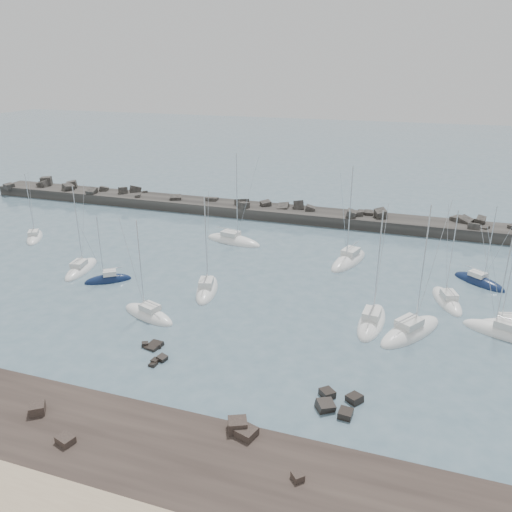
{
  "coord_description": "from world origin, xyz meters",
  "views": [
    {
      "loc": [
        18.41,
        -44.98,
        26.32
      ],
      "look_at": [
        -0.66,
        12.0,
        2.74
      ],
      "focal_mm": 35.0,
      "sensor_mm": 36.0,
      "label": 1
    }
  ],
  "objects_px": {
    "sailboat_2": "(108,280)",
    "sailboat_11": "(506,327)",
    "sailboat_4": "(233,241)",
    "sailboat_3": "(81,270)",
    "sailboat_10": "(447,301)",
    "sailboat_9": "(501,333)",
    "sailboat_1": "(35,238)",
    "sailboat_6": "(349,261)",
    "sailboat_8": "(479,282)",
    "sailboat_13": "(371,323)",
    "sailboat_7": "(410,332)",
    "sailboat_14": "(207,290)",
    "sailboat_5": "(149,315)"
  },
  "relations": [
    {
      "from": "sailboat_5",
      "to": "sailboat_14",
      "type": "relative_size",
      "value": 0.93
    },
    {
      "from": "sailboat_2",
      "to": "sailboat_4",
      "type": "distance_m",
      "value": 21.37
    },
    {
      "from": "sailboat_9",
      "to": "sailboat_10",
      "type": "bearing_deg",
      "value": 130.31
    },
    {
      "from": "sailboat_5",
      "to": "sailboat_6",
      "type": "xyz_separation_m",
      "value": [
        18.56,
        22.92,
        0.02
      ]
    },
    {
      "from": "sailboat_4",
      "to": "sailboat_11",
      "type": "xyz_separation_m",
      "value": [
        36.9,
        -15.95,
        -0.0
      ]
    },
    {
      "from": "sailboat_1",
      "to": "sailboat_8",
      "type": "height_order",
      "value": "sailboat_8"
    },
    {
      "from": "sailboat_3",
      "to": "sailboat_13",
      "type": "relative_size",
      "value": 0.91
    },
    {
      "from": "sailboat_5",
      "to": "sailboat_14",
      "type": "distance_m",
      "value": 8.69
    },
    {
      "from": "sailboat_5",
      "to": "sailboat_13",
      "type": "xyz_separation_m",
      "value": [
        23.59,
        6.05,
        0.02
      ]
    },
    {
      "from": "sailboat_3",
      "to": "sailboat_7",
      "type": "height_order",
      "value": "sailboat_7"
    },
    {
      "from": "sailboat_3",
      "to": "sailboat_13",
      "type": "xyz_separation_m",
      "value": [
        38.7,
        -2.44,
        0.02
      ]
    },
    {
      "from": "sailboat_3",
      "to": "sailboat_10",
      "type": "relative_size",
      "value": 1.04
    },
    {
      "from": "sailboat_5",
      "to": "sailboat_14",
      "type": "height_order",
      "value": "sailboat_14"
    },
    {
      "from": "sailboat_9",
      "to": "sailboat_14",
      "type": "distance_m",
      "value": 32.91
    },
    {
      "from": "sailboat_13",
      "to": "sailboat_2",
      "type": "bearing_deg",
      "value": 178.96
    },
    {
      "from": "sailboat_6",
      "to": "sailboat_14",
      "type": "height_order",
      "value": "sailboat_6"
    },
    {
      "from": "sailboat_6",
      "to": "sailboat_9",
      "type": "distance_m",
      "value": 23.28
    },
    {
      "from": "sailboat_4",
      "to": "sailboat_11",
      "type": "distance_m",
      "value": 40.2
    },
    {
      "from": "sailboat_6",
      "to": "sailboat_3",
      "type": "bearing_deg",
      "value": -156.8
    },
    {
      "from": "sailboat_1",
      "to": "sailboat_4",
      "type": "bearing_deg",
      "value": 15.62
    },
    {
      "from": "sailboat_10",
      "to": "sailboat_2",
      "type": "bearing_deg",
      "value": -169.75
    },
    {
      "from": "sailboat_2",
      "to": "sailboat_4",
      "type": "bearing_deg",
      "value": 62.38
    },
    {
      "from": "sailboat_14",
      "to": "sailboat_10",
      "type": "bearing_deg",
      "value": 12.45
    },
    {
      "from": "sailboat_2",
      "to": "sailboat_5",
      "type": "distance_m",
      "value": 11.73
    },
    {
      "from": "sailboat_1",
      "to": "sailboat_6",
      "type": "relative_size",
      "value": 0.75
    },
    {
      "from": "sailboat_3",
      "to": "sailboat_14",
      "type": "xyz_separation_m",
      "value": [
        18.67,
        -0.56,
        0.02
      ]
    },
    {
      "from": "sailboat_9",
      "to": "sailboat_10",
      "type": "relative_size",
      "value": 1.03
    },
    {
      "from": "sailboat_6",
      "to": "sailboat_10",
      "type": "distance_m",
      "value": 15.56
    },
    {
      "from": "sailboat_6",
      "to": "sailboat_7",
      "type": "bearing_deg",
      "value": -62.78
    },
    {
      "from": "sailboat_2",
      "to": "sailboat_3",
      "type": "distance_m",
      "value": 5.76
    },
    {
      "from": "sailboat_4",
      "to": "sailboat_2",
      "type": "bearing_deg",
      "value": -117.62
    },
    {
      "from": "sailboat_3",
      "to": "sailboat_11",
      "type": "xyz_separation_m",
      "value": [
        52.26,
        1.14,
        0.0
      ]
    },
    {
      "from": "sailboat_5",
      "to": "sailboat_6",
      "type": "height_order",
      "value": "sailboat_6"
    },
    {
      "from": "sailboat_4",
      "to": "sailboat_9",
      "type": "xyz_separation_m",
      "value": [
        36.22,
        -17.54,
        0.01
      ]
    },
    {
      "from": "sailboat_3",
      "to": "sailboat_10",
      "type": "distance_m",
      "value": 46.81
    },
    {
      "from": "sailboat_9",
      "to": "sailboat_14",
      "type": "relative_size",
      "value": 0.96
    },
    {
      "from": "sailboat_7",
      "to": "sailboat_8",
      "type": "relative_size",
      "value": 1.33
    },
    {
      "from": "sailboat_1",
      "to": "sailboat_8",
      "type": "xyz_separation_m",
      "value": [
        65.58,
        4.03,
        0.0
      ]
    },
    {
      "from": "sailboat_7",
      "to": "sailboat_6",
      "type": "bearing_deg",
      "value": 117.22
    },
    {
      "from": "sailboat_8",
      "to": "sailboat_14",
      "type": "distance_m",
      "value": 34.4
    },
    {
      "from": "sailboat_8",
      "to": "sailboat_4",
      "type": "bearing_deg",
      "value": 172.7
    },
    {
      "from": "sailboat_2",
      "to": "sailboat_11",
      "type": "xyz_separation_m",
      "value": [
        46.81,
        2.98,
        -0.01
      ]
    },
    {
      "from": "sailboat_5",
      "to": "sailboat_6",
      "type": "distance_m",
      "value": 29.49
    },
    {
      "from": "sailboat_5",
      "to": "sailboat_11",
      "type": "height_order",
      "value": "sailboat_11"
    },
    {
      "from": "sailboat_3",
      "to": "sailboat_6",
      "type": "height_order",
      "value": "sailboat_6"
    },
    {
      "from": "sailboat_3",
      "to": "sailboat_5",
      "type": "height_order",
      "value": "sailboat_3"
    },
    {
      "from": "sailboat_5",
      "to": "sailboat_10",
      "type": "bearing_deg",
      "value": 24.16
    },
    {
      "from": "sailboat_1",
      "to": "sailboat_2",
      "type": "xyz_separation_m",
      "value": [
        20.58,
        -10.41,
        0.01
      ]
    },
    {
      "from": "sailboat_3",
      "to": "sailboat_10",
      "type": "bearing_deg",
      "value": 6.85
    },
    {
      "from": "sailboat_7",
      "to": "sailboat_14",
      "type": "height_order",
      "value": "sailboat_7"
    }
  ]
}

